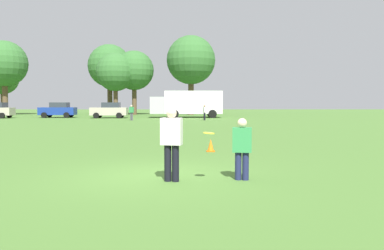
{
  "coord_description": "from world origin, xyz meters",
  "views": [
    {
      "loc": [
        0.8,
        -10.03,
        1.88
      ],
      "look_at": [
        0.92,
        1.53,
        1.2
      ],
      "focal_mm": 36.98,
      "sensor_mm": 36.0,
      "label": 1
    }
  ],
  "objects_px": {
    "player_defender": "(242,146)",
    "bystander_sideline_watcher": "(131,112)",
    "frisbee": "(209,133)",
    "box_truck": "(188,103)",
    "traffic_cone": "(211,146)",
    "parked_car_mid_left": "(58,110)",
    "player_thrower": "(172,140)",
    "parked_car_center": "(109,110)",
    "bystander_far_jogger": "(205,112)"
  },
  "relations": [
    {
      "from": "player_defender",
      "to": "bystander_sideline_watcher",
      "type": "height_order",
      "value": "bystander_sideline_watcher"
    },
    {
      "from": "frisbee",
      "to": "box_truck",
      "type": "xyz_separation_m",
      "value": [
        -0.48,
        38.16,
        0.59
      ]
    },
    {
      "from": "box_truck",
      "to": "traffic_cone",
      "type": "bearing_deg",
      "value": -88.48
    },
    {
      "from": "parked_car_mid_left",
      "to": "bystander_sideline_watcher",
      "type": "height_order",
      "value": "parked_car_mid_left"
    },
    {
      "from": "traffic_cone",
      "to": "bystander_sideline_watcher",
      "type": "xyz_separation_m",
      "value": [
        -6.6,
        25.31,
        0.66
      ]
    },
    {
      "from": "frisbee",
      "to": "parked_car_mid_left",
      "type": "distance_m",
      "value": 41.56
    },
    {
      "from": "player_thrower",
      "to": "box_truck",
      "type": "distance_m",
      "value": 38.0
    },
    {
      "from": "player_thrower",
      "to": "bystander_sideline_watcher",
      "type": "bearing_deg",
      "value": 99.82
    },
    {
      "from": "parked_car_center",
      "to": "bystander_far_jogger",
      "type": "bearing_deg",
      "value": -27.5
    },
    {
      "from": "player_defender",
      "to": "parked_car_mid_left",
      "type": "relative_size",
      "value": 0.35
    },
    {
      "from": "traffic_cone",
      "to": "parked_car_center",
      "type": "bearing_deg",
      "value": 107.74
    },
    {
      "from": "traffic_cone",
      "to": "frisbee",
      "type": "bearing_deg",
      "value": -93.76
    },
    {
      "from": "frisbee",
      "to": "bystander_sideline_watcher",
      "type": "height_order",
      "value": "bystander_sideline_watcher"
    },
    {
      "from": "traffic_cone",
      "to": "player_defender",
      "type": "bearing_deg",
      "value": -85.44
    },
    {
      "from": "traffic_cone",
      "to": "parked_car_center",
      "type": "distance_m",
      "value": 32.9
    },
    {
      "from": "player_defender",
      "to": "bystander_far_jogger",
      "type": "height_order",
      "value": "bystander_far_jogger"
    },
    {
      "from": "parked_car_mid_left",
      "to": "parked_car_center",
      "type": "xyz_separation_m",
      "value": [
        6.38,
        -1.24,
        0.0
      ]
    },
    {
      "from": "frisbee",
      "to": "parked_car_mid_left",
      "type": "height_order",
      "value": "parked_car_mid_left"
    },
    {
      "from": "player_thrower",
      "to": "frisbee",
      "type": "xyz_separation_m",
      "value": [
        0.87,
        -0.16,
        0.18
      ]
    },
    {
      "from": "player_thrower",
      "to": "box_truck",
      "type": "bearing_deg",
      "value": 89.41
    },
    {
      "from": "box_truck",
      "to": "bystander_sideline_watcher",
      "type": "distance_m",
      "value": 9.15
    },
    {
      "from": "player_thrower",
      "to": "parked_car_center",
      "type": "relative_size",
      "value": 0.41
    },
    {
      "from": "player_thrower",
      "to": "box_truck",
      "type": "xyz_separation_m",
      "value": [
        0.39,
        37.99,
        0.77
      ]
    },
    {
      "from": "player_thrower",
      "to": "frisbee",
      "type": "height_order",
      "value": "player_thrower"
    },
    {
      "from": "parked_car_mid_left",
      "to": "bystander_far_jogger",
      "type": "bearing_deg",
      "value": -21.8
    },
    {
      "from": "traffic_cone",
      "to": "parked_car_mid_left",
      "type": "xyz_separation_m",
      "value": [
        -16.41,
        32.58,
        0.69
      ]
    },
    {
      "from": "player_defender",
      "to": "parked_car_center",
      "type": "xyz_separation_m",
      "value": [
        -10.46,
        36.79,
        0.09
      ]
    },
    {
      "from": "bystander_sideline_watcher",
      "to": "parked_car_mid_left",
      "type": "bearing_deg",
      "value": 143.46
    },
    {
      "from": "player_thrower",
      "to": "traffic_cone",
      "type": "distance_m",
      "value": 5.8
    },
    {
      "from": "bystander_sideline_watcher",
      "to": "frisbee",
      "type": "bearing_deg",
      "value": -78.68
    },
    {
      "from": "parked_car_center",
      "to": "traffic_cone",
      "type": "bearing_deg",
      "value": -72.26
    },
    {
      "from": "player_defender",
      "to": "frisbee",
      "type": "xyz_separation_m",
      "value": [
        -0.81,
        -0.31,
        0.33
      ]
    },
    {
      "from": "player_thrower",
      "to": "parked_car_mid_left",
      "type": "xyz_separation_m",
      "value": [
        -15.16,
        38.19,
        -0.06
      ]
    },
    {
      "from": "player_defender",
      "to": "traffic_cone",
      "type": "xyz_separation_m",
      "value": [
        -0.44,
        5.46,
        -0.6
      ]
    },
    {
      "from": "bystander_far_jogger",
      "to": "player_thrower",
      "type": "bearing_deg",
      "value": -93.83
    },
    {
      "from": "parked_car_center",
      "to": "parked_car_mid_left",
      "type": "bearing_deg",
      "value": 168.99
    },
    {
      "from": "box_truck",
      "to": "bystander_sideline_watcher",
      "type": "xyz_separation_m",
      "value": [
        -5.74,
        -7.07,
        -0.87
      ]
    },
    {
      "from": "frisbee",
      "to": "bystander_far_jogger",
      "type": "relative_size",
      "value": 0.17
    },
    {
      "from": "box_truck",
      "to": "bystander_far_jogger",
      "type": "bearing_deg",
      "value": -75.76
    },
    {
      "from": "frisbee",
      "to": "parked_car_center",
      "type": "bearing_deg",
      "value": 104.57
    },
    {
      "from": "bystander_far_jogger",
      "to": "parked_car_center",
      "type": "bearing_deg",
      "value": 152.5
    },
    {
      "from": "bystander_sideline_watcher",
      "to": "parked_car_center",
      "type": "bearing_deg",
      "value": 119.6
    },
    {
      "from": "player_thrower",
      "to": "bystander_far_jogger",
      "type": "bearing_deg",
      "value": 86.17
    },
    {
      "from": "player_thrower",
      "to": "parked_car_center",
      "type": "distance_m",
      "value": 37.97
    },
    {
      "from": "box_truck",
      "to": "bystander_far_jogger",
      "type": "distance_m",
      "value": 6.97
    },
    {
      "from": "player_thrower",
      "to": "parked_car_center",
      "type": "height_order",
      "value": "parked_car_center"
    },
    {
      "from": "player_defender",
      "to": "traffic_cone",
      "type": "distance_m",
      "value": 5.51
    },
    {
      "from": "player_defender",
      "to": "frisbee",
      "type": "distance_m",
      "value": 0.93
    },
    {
      "from": "player_thrower",
      "to": "player_defender",
      "type": "bearing_deg",
      "value": 5.18
    },
    {
      "from": "frisbee",
      "to": "parked_car_center",
      "type": "relative_size",
      "value": 0.06
    }
  ]
}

